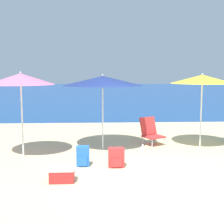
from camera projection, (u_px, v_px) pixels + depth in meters
ground_plane at (156, 176)px, 6.05m from camera, size 60.00×60.00×0.00m
sea_water at (108, 91)px, 32.22m from camera, size 60.00×40.00×0.01m
beach_umbrella_yellow at (202, 79)px, 8.11m from camera, size 1.66×1.66×1.97m
beach_umbrella_navy at (103, 81)px, 7.94m from camera, size 2.05×2.05×1.94m
beach_umbrella_pink at (21, 79)px, 7.20m from camera, size 1.59×1.59×2.01m
beach_chair_red at (151, 131)px, 8.65m from camera, size 0.73×0.75×0.75m
backpack_blue at (83, 156)px, 6.67m from camera, size 0.27×0.22×0.43m
backpack_red at (116, 158)px, 6.59m from camera, size 0.34×0.21×0.42m
water_bottle at (143, 149)px, 7.70m from camera, size 0.09×0.09×0.26m
cooler_box at (62, 174)px, 5.71m from camera, size 0.46×0.28×0.28m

